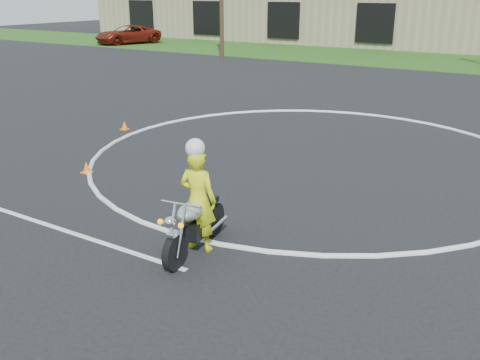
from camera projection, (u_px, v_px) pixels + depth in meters
The scene contains 6 objects.
ground at pixel (256, 188), 12.58m from camera, with size 120.00×120.00×0.00m, color black.
grass_strip at pixel (469, 63), 34.16m from camera, with size 120.00×10.00×0.02m, color #1E4714.
course_markings at pixel (401, 156), 14.98m from camera, with size 19.05×19.05×0.12m.
primary_motorcycle at pixel (194, 224), 9.36m from camera, with size 0.74×2.11×1.11m.
rider_primary_grp at pixel (198, 197), 9.32m from camera, with size 0.74×0.54×2.07m.
pickup_grp at pixel (128, 35), 46.45m from camera, with size 4.38×6.17×1.56m.
Camera 1 is at (5.92, -10.20, 4.40)m, focal length 40.00 mm.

